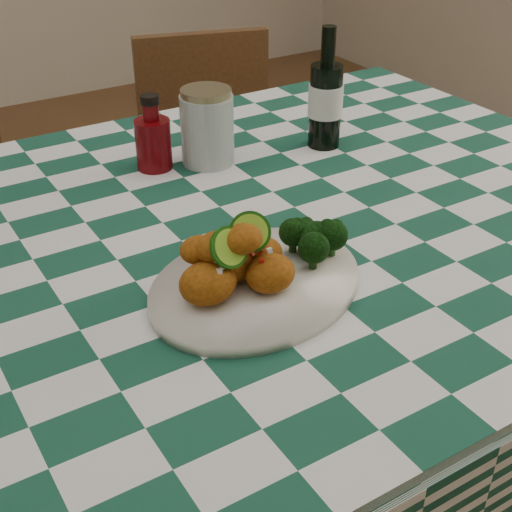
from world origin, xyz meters
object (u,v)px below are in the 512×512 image
dining_table (193,430)px  fried_chicken_pile (240,256)px  plate (256,285)px  ketchup_bottle (152,132)px  mason_jar (207,127)px  beer_bottle (326,88)px  wooden_chair_right (219,195)px

dining_table → fried_chicken_pile: size_ratio=11.74×
dining_table → plate: 0.44m
ketchup_bottle → mason_jar: (0.09, -0.03, 0.00)m
dining_table → mason_jar: bearing=53.3°
plate → ketchup_bottle: 0.44m
ketchup_bottle → mason_jar: 0.10m
dining_table → beer_bottle: bearing=24.7°
plate → ketchup_bottle: bearing=83.1°
dining_table → ketchup_bottle: bearing=73.3°
plate → beer_bottle: beer_bottle is taller
fried_chicken_pile → beer_bottle: (0.40, 0.35, 0.05)m
wooden_chair_right → dining_table: bearing=-106.2°
plate → wooden_chair_right: 1.10m
beer_bottle → wooden_chair_right: size_ratio=0.27×
plate → ketchup_bottle: ketchup_bottle is taller
dining_table → mason_jar: size_ratio=12.07×
dining_table → ketchup_bottle: 0.53m
dining_table → plate: bearing=-81.7°
dining_table → wooden_chair_right: 0.89m
beer_bottle → wooden_chair_right: beer_bottle is taller
dining_table → beer_bottle: 0.67m
mason_jar → wooden_chair_right: size_ratio=0.17×
mason_jar → wooden_chair_right: 0.75m
fried_chicken_pile → mason_jar: 0.44m
ketchup_bottle → plate: bearing=-96.9°
plate → mason_jar: mason_jar is taller
mason_jar → wooden_chair_right: bearing=59.9°
dining_table → mason_jar: 0.54m
mason_jar → beer_bottle: (0.23, -0.05, 0.04)m
ketchup_bottle → beer_bottle: beer_bottle is taller
fried_chicken_pile → beer_bottle: size_ratio=0.63×
plate → mason_jar: bearing=70.0°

